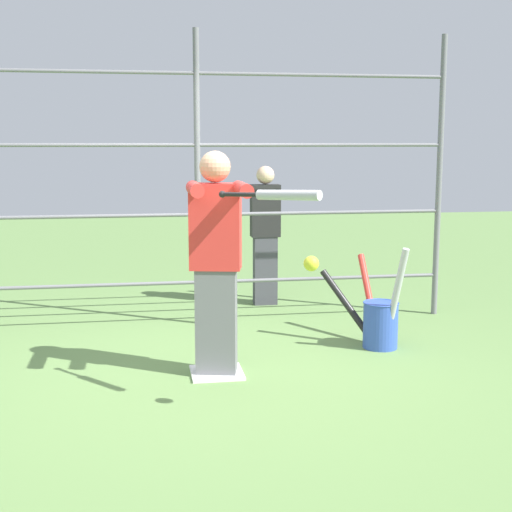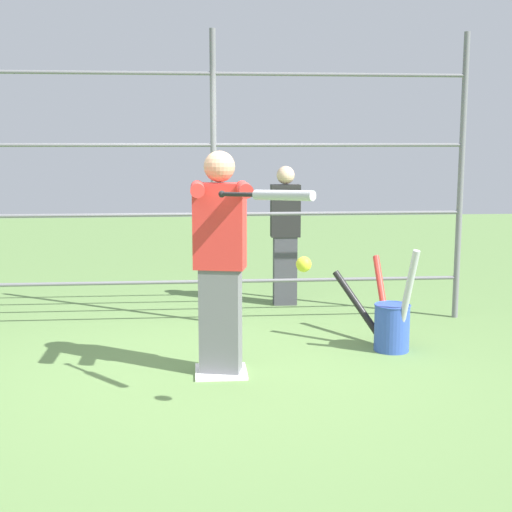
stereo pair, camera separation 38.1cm
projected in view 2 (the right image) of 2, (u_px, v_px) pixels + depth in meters
ground_plane at (221, 373)px, 5.55m from camera, size 24.00×24.00×0.00m
home_plate at (221, 372)px, 5.55m from camera, size 0.40×0.40×0.02m
fence_backstop at (214, 180)px, 6.90m from camera, size 4.99×0.06×2.84m
batter at (220, 256)px, 5.39m from camera, size 0.43×0.64×1.72m
baseball_bat_swinging at (275, 195)px, 4.54m from camera, size 0.58×0.64×0.09m
softball_in_flight at (304, 264)px, 4.35m from camera, size 0.10×0.10×0.10m
bat_bucket at (390, 322)px, 6.14m from camera, size 0.62×0.91×0.92m
bystander_behind_fence at (285, 233)px, 7.79m from camera, size 0.32×0.20×1.53m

